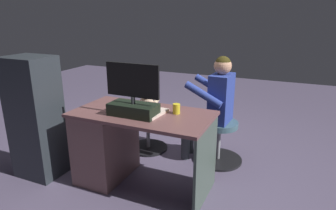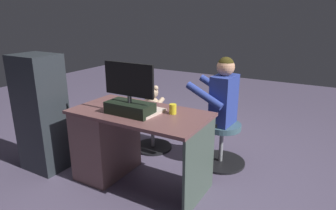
{
  "view_description": "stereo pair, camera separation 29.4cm",
  "coord_description": "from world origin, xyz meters",
  "px_view_note": "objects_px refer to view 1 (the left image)",
  "views": [
    {
      "loc": [
        -1.24,
        2.58,
        1.6
      ],
      "look_at": [
        -0.1,
        0.02,
        0.72
      ],
      "focal_mm": 31.46,
      "sensor_mm": 36.0,
      "label": 1
    },
    {
      "loc": [
        -1.5,
        2.45,
        1.6
      ],
      "look_at": [
        -0.1,
        0.02,
        0.72
      ],
      "focal_mm": 31.46,
      "sensor_mm": 36.0,
      "label": 2
    }
  ],
  "objects_px": {
    "tv_remote": "(112,108)",
    "teddy_bear": "(148,100)",
    "keyboard": "(143,109)",
    "desk": "(114,141)",
    "office_chair_teddy": "(148,128)",
    "computer_mouse": "(115,105)",
    "monitor": "(133,101)",
    "person": "(213,101)",
    "cup": "(176,109)",
    "visitor_chair": "(219,140)"
  },
  "relations": [
    {
      "from": "cup",
      "to": "desk",
      "type": "bearing_deg",
      "value": 9.17
    },
    {
      "from": "monitor",
      "to": "teddy_bear",
      "type": "xyz_separation_m",
      "value": [
        0.29,
        -0.82,
        -0.25
      ]
    },
    {
      "from": "desk",
      "to": "keyboard",
      "type": "relative_size",
      "value": 3.03
    },
    {
      "from": "monitor",
      "to": "office_chair_teddy",
      "type": "height_order",
      "value": "monitor"
    },
    {
      "from": "keyboard",
      "to": "visitor_chair",
      "type": "xyz_separation_m",
      "value": [
        -0.57,
        -0.7,
        -0.49
      ]
    },
    {
      "from": "teddy_bear",
      "to": "office_chair_teddy",
      "type": "bearing_deg",
      "value": 90.0
    },
    {
      "from": "visitor_chair",
      "to": "desk",
      "type": "bearing_deg",
      "value": 41.95
    },
    {
      "from": "computer_mouse",
      "to": "tv_remote",
      "type": "distance_m",
      "value": 0.09
    },
    {
      "from": "desk",
      "to": "teddy_bear",
      "type": "distance_m",
      "value": 0.76
    },
    {
      "from": "keyboard",
      "to": "visitor_chair",
      "type": "height_order",
      "value": "keyboard"
    },
    {
      "from": "tv_remote",
      "to": "teddy_bear",
      "type": "bearing_deg",
      "value": -122.96
    },
    {
      "from": "teddy_bear",
      "to": "keyboard",
      "type": "bearing_deg",
      "value": 114.26
    },
    {
      "from": "keyboard",
      "to": "person",
      "type": "distance_m",
      "value": 0.85
    },
    {
      "from": "tv_remote",
      "to": "office_chair_teddy",
      "type": "height_order",
      "value": "tv_remote"
    },
    {
      "from": "keyboard",
      "to": "desk",
      "type": "bearing_deg",
      "value": 14.17
    },
    {
      "from": "office_chair_teddy",
      "to": "visitor_chair",
      "type": "distance_m",
      "value": 0.86
    },
    {
      "from": "cup",
      "to": "office_chair_teddy",
      "type": "height_order",
      "value": "cup"
    },
    {
      "from": "computer_mouse",
      "to": "visitor_chair",
      "type": "xyz_separation_m",
      "value": [
        -0.86,
        -0.71,
        -0.5
      ]
    },
    {
      "from": "teddy_bear",
      "to": "monitor",
      "type": "bearing_deg",
      "value": 109.55
    },
    {
      "from": "monitor",
      "to": "keyboard",
      "type": "relative_size",
      "value": 1.2
    },
    {
      "from": "tv_remote",
      "to": "office_chair_teddy",
      "type": "distance_m",
      "value": 0.88
    },
    {
      "from": "cup",
      "to": "visitor_chair",
      "type": "relative_size",
      "value": 0.17
    },
    {
      "from": "desk",
      "to": "person",
      "type": "bearing_deg",
      "value": -135.34
    },
    {
      "from": "tv_remote",
      "to": "teddy_bear",
      "type": "height_order",
      "value": "teddy_bear"
    },
    {
      "from": "cup",
      "to": "tv_remote",
      "type": "height_order",
      "value": "cup"
    },
    {
      "from": "desk",
      "to": "office_chair_teddy",
      "type": "height_order",
      "value": "desk"
    },
    {
      "from": "computer_mouse",
      "to": "cup",
      "type": "height_order",
      "value": "cup"
    },
    {
      "from": "keyboard",
      "to": "cup",
      "type": "height_order",
      "value": "cup"
    },
    {
      "from": "office_chair_teddy",
      "to": "monitor",
      "type": "bearing_deg",
      "value": 109.8
    },
    {
      "from": "tv_remote",
      "to": "visitor_chair",
      "type": "xyz_separation_m",
      "value": [
        -0.84,
        -0.8,
        -0.49
      ]
    },
    {
      "from": "desk",
      "to": "office_chair_teddy",
      "type": "bearing_deg",
      "value": -89.81
    },
    {
      "from": "desk",
      "to": "visitor_chair",
      "type": "bearing_deg",
      "value": -138.05
    },
    {
      "from": "desk",
      "to": "visitor_chair",
      "type": "xyz_separation_m",
      "value": [
        -0.86,
        -0.77,
        -0.14
      ]
    },
    {
      "from": "computer_mouse",
      "to": "teddy_bear",
      "type": "distance_m",
      "value": 0.68
    },
    {
      "from": "tv_remote",
      "to": "monitor",
      "type": "bearing_deg",
      "value": 131.56
    },
    {
      "from": "cup",
      "to": "office_chair_teddy",
      "type": "relative_size",
      "value": 0.19
    },
    {
      "from": "cup",
      "to": "office_chair_teddy",
      "type": "bearing_deg",
      "value": -44.77
    },
    {
      "from": "desk",
      "to": "monitor",
      "type": "bearing_deg",
      "value": 161.84
    },
    {
      "from": "tv_remote",
      "to": "office_chair_teddy",
      "type": "xyz_separation_m",
      "value": [
        0.02,
        -0.74,
        -0.47
      ]
    },
    {
      "from": "tv_remote",
      "to": "person",
      "type": "bearing_deg",
      "value": -168.14
    },
    {
      "from": "computer_mouse",
      "to": "cup",
      "type": "distance_m",
      "value": 0.63
    },
    {
      "from": "teddy_bear",
      "to": "visitor_chair",
      "type": "xyz_separation_m",
      "value": [
        -0.86,
        -0.04,
        -0.37
      ]
    },
    {
      "from": "computer_mouse",
      "to": "keyboard",
      "type": "bearing_deg",
      "value": -176.84
    },
    {
      "from": "monitor",
      "to": "tv_remote",
      "type": "distance_m",
      "value": 0.31
    },
    {
      "from": "keyboard",
      "to": "cup",
      "type": "relative_size",
      "value": 4.63
    },
    {
      "from": "monitor",
      "to": "computer_mouse",
      "type": "distance_m",
      "value": 0.35
    },
    {
      "from": "cup",
      "to": "tv_remote",
      "type": "bearing_deg",
      "value": 11.84
    },
    {
      "from": "monitor",
      "to": "cup",
      "type": "distance_m",
      "value": 0.39
    },
    {
      "from": "person",
      "to": "monitor",
      "type": "bearing_deg",
      "value": 60.57
    },
    {
      "from": "keyboard",
      "to": "computer_mouse",
      "type": "relative_size",
      "value": 4.38
    }
  ]
}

